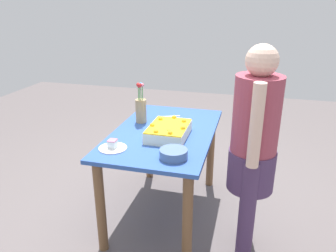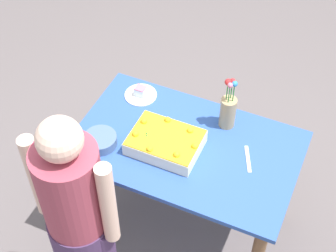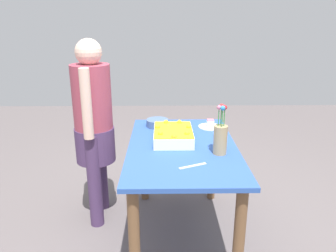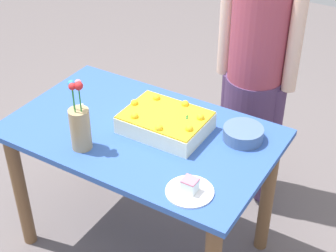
% 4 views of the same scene
% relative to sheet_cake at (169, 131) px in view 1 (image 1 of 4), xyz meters
% --- Properties ---
extents(ground_plane, '(8.00, 8.00, 0.00)m').
position_rel_sheet_cake_xyz_m(ground_plane, '(0.10, 0.06, -0.80)').
color(ground_plane, '#615858').
extents(dining_table, '(1.26, 0.78, 0.76)m').
position_rel_sheet_cake_xyz_m(dining_table, '(0.10, 0.06, -0.19)').
color(dining_table, '#2F54A4').
rests_on(dining_table, ground_plane).
extents(sheet_cake, '(0.39, 0.28, 0.11)m').
position_rel_sheet_cake_xyz_m(sheet_cake, '(0.00, 0.00, 0.00)').
color(sheet_cake, white).
rests_on(sheet_cake, dining_table).
extents(serving_plate_with_slice, '(0.20, 0.20, 0.07)m').
position_rel_sheet_cake_xyz_m(serving_plate_with_slice, '(-0.31, 0.32, -0.03)').
color(serving_plate_with_slice, white).
rests_on(serving_plate_with_slice, dining_table).
extents(cake_knife, '(0.09, 0.18, 0.00)m').
position_rel_sheet_cake_xyz_m(cake_knife, '(0.45, 0.11, -0.04)').
color(cake_knife, silver).
rests_on(cake_knife, dining_table).
extents(flower_vase, '(0.09, 0.09, 0.34)m').
position_rel_sheet_cake_xyz_m(flower_vase, '(0.25, 0.31, 0.07)').
color(flower_vase, tan).
rests_on(flower_vase, dining_table).
extents(fruit_bowl, '(0.19, 0.19, 0.06)m').
position_rel_sheet_cake_xyz_m(fruit_bowl, '(-0.34, -0.12, -0.02)').
color(fruit_bowl, '#4D6991').
rests_on(fruit_bowl, dining_table).
extents(person_standing, '(0.45, 0.31, 1.49)m').
position_rel_sheet_cake_xyz_m(person_standing, '(-0.18, -0.62, 0.05)').
color(person_standing, '#493259').
rests_on(person_standing, ground_plane).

